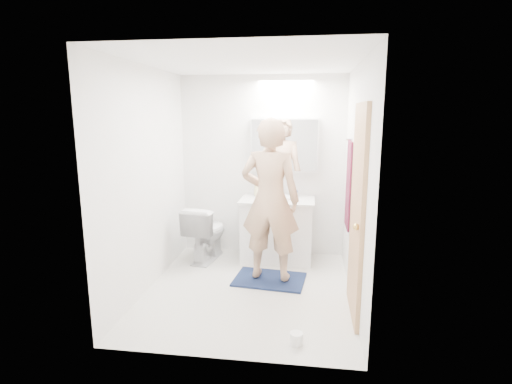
% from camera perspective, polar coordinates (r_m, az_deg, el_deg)
% --- Properties ---
extents(floor, '(2.50, 2.50, 0.00)m').
position_cam_1_polar(floor, '(4.45, -1.10, -13.99)').
color(floor, silver).
rests_on(floor, ground).
extents(ceiling, '(2.50, 2.50, 0.00)m').
position_cam_1_polar(ceiling, '(4.06, -1.24, 18.34)').
color(ceiling, white).
rests_on(ceiling, floor).
extents(wall_back, '(2.50, 0.00, 2.50)m').
position_cam_1_polar(wall_back, '(5.31, 0.92, 3.70)').
color(wall_back, white).
rests_on(wall_back, floor).
extents(wall_front, '(2.50, 0.00, 2.50)m').
position_cam_1_polar(wall_front, '(2.88, -5.02, -2.85)').
color(wall_front, white).
rests_on(wall_front, floor).
extents(wall_left, '(0.00, 2.50, 2.50)m').
position_cam_1_polar(wall_left, '(4.39, -15.50, 1.68)').
color(wall_left, white).
rests_on(wall_left, floor).
extents(wall_right, '(0.00, 2.50, 2.50)m').
position_cam_1_polar(wall_right, '(4.07, 14.33, 1.00)').
color(wall_right, white).
rests_on(wall_right, floor).
extents(vanity_cabinet, '(0.90, 0.55, 0.78)m').
position_cam_1_polar(vanity_cabinet, '(5.18, 3.06, -5.68)').
color(vanity_cabinet, white).
rests_on(vanity_cabinet, floor).
extents(countertop, '(0.95, 0.58, 0.04)m').
position_cam_1_polar(countertop, '(5.08, 3.11, -1.25)').
color(countertop, white).
rests_on(countertop, vanity_cabinet).
extents(sink_basin, '(0.36, 0.36, 0.03)m').
position_cam_1_polar(sink_basin, '(5.10, 3.14, -0.79)').
color(sink_basin, white).
rests_on(sink_basin, countertop).
extents(faucet, '(0.02, 0.02, 0.16)m').
position_cam_1_polar(faucet, '(5.27, 3.32, 0.33)').
color(faucet, silver).
rests_on(faucet, countertop).
extents(medicine_cabinet, '(0.88, 0.14, 0.70)m').
position_cam_1_polar(medicine_cabinet, '(5.18, 4.16, 6.82)').
color(medicine_cabinet, white).
rests_on(medicine_cabinet, wall_back).
extents(mirror_panel, '(0.84, 0.01, 0.66)m').
position_cam_1_polar(mirror_panel, '(5.10, 4.10, 6.75)').
color(mirror_panel, silver).
rests_on(mirror_panel, medicine_cabinet).
extents(toilet, '(0.53, 0.78, 0.74)m').
position_cam_1_polar(toilet, '(5.23, -7.22, -5.82)').
color(toilet, white).
rests_on(toilet, floor).
extents(bath_rug, '(0.85, 0.63, 0.02)m').
position_cam_1_polar(bath_rug, '(4.68, 1.97, -12.54)').
color(bath_rug, '#162645').
rests_on(bath_rug, floor).
extents(person, '(0.71, 0.50, 1.82)m').
position_cam_1_polar(person, '(4.38, 2.06, -1.17)').
color(person, tan).
rests_on(person, bath_rug).
extents(door, '(0.04, 0.80, 2.00)m').
position_cam_1_polar(door, '(3.77, 14.47, -2.94)').
color(door, tan).
rests_on(door, wall_right).
extents(door_knob, '(0.06, 0.06, 0.06)m').
position_cam_1_polar(door_knob, '(3.49, 14.33, -4.93)').
color(door_knob, gold).
rests_on(door_knob, door).
extents(towel, '(0.02, 0.42, 1.00)m').
position_cam_1_polar(towel, '(4.62, 13.25, 0.99)').
color(towel, '#101233').
rests_on(towel, wall_right).
extents(towel_hook, '(0.07, 0.02, 0.02)m').
position_cam_1_polar(towel_hook, '(4.56, 13.39, 7.44)').
color(towel_hook, silver).
rests_on(towel_hook, wall_right).
extents(soap_bottle_a, '(0.12, 0.12, 0.22)m').
position_cam_1_polar(soap_bottle_a, '(5.23, 0.17, 0.61)').
color(soap_bottle_a, '#D1C487').
rests_on(soap_bottle_a, countertop).
extents(soap_bottle_b, '(0.10, 0.10, 0.15)m').
position_cam_1_polar(soap_bottle_b, '(5.25, 1.96, 0.24)').
color(soap_bottle_b, '#5E8DC9').
rests_on(soap_bottle_b, countertop).
extents(toothbrush_cup, '(0.11, 0.11, 0.09)m').
position_cam_1_polar(toothbrush_cup, '(5.21, 5.57, -0.26)').
color(toothbrush_cup, '#3854A9').
rests_on(toothbrush_cup, countertop).
extents(toilet_paper_roll, '(0.11, 0.11, 0.10)m').
position_cam_1_polar(toilet_paper_roll, '(3.54, 5.86, -20.35)').
color(toilet_paper_roll, white).
rests_on(toilet_paper_roll, floor).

